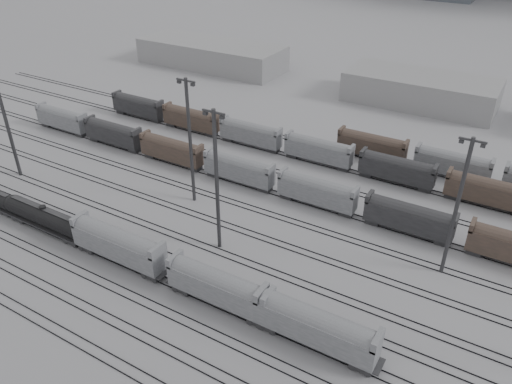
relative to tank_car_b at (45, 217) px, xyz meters
The scene contains 15 objects.
ground 28.53m from the tank_car_b, ahead, with size 900.00×900.00×0.00m, color #A4A4A8.
tracks 32.94m from the tank_car_b, 30.17° to the left, with size 220.00×71.50×0.16m.
tank_car_b is the anchor object (origin of this frame).
hopper_car_a 17.08m from the tank_car_b, ahead, with size 16.86×3.35×6.03m.
hopper_car_b 35.93m from the tank_car_b, ahead, with size 16.03×3.18×5.73m.
hopper_car_c 50.38m from the tank_car_b, ahead, with size 16.39×3.26×5.86m.
light_mast_a 26.30m from the tank_car_b, 153.58° to the left, with size 4.20×0.67×26.25m.
light_mast_b 27.99m from the tank_car_b, 53.26° to the left, with size 3.81×0.61×23.81m.
light_mast_c 31.85m from the tank_car_b, 22.07° to the left, with size 3.84×0.61×24.00m.
light_mast_d 65.95m from the tank_car_b, 21.04° to the left, with size 3.61×0.58×22.57m.
bg_string_near 47.80m from the tank_car_b, 40.43° to the left, with size 151.00×3.00×5.60m.
bg_string_mid 66.03m from the tank_car_b, 45.38° to the left, with size 151.00×3.00×5.60m.
bg_string_far 84.30m from the tank_car_b, 40.73° to the left, with size 66.00×3.00×5.60m.
warehouse_left 99.18m from the tank_car_b, 108.59° to the left, with size 50.00×18.00×8.00m, color gray.
warehouse_mid 101.54m from the tank_car_b, 67.79° to the left, with size 40.00×18.00×8.00m, color gray.
Camera 1 is at (38.56, -41.39, 49.66)m, focal length 35.00 mm.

